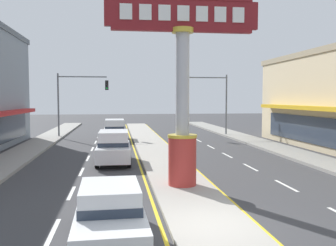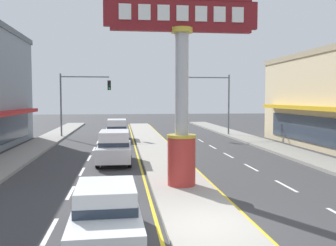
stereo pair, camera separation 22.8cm
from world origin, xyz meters
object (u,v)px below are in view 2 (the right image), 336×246
(sedan_near_left_lane, at_px, (106,213))
(traffic_light_right_side, at_px, (212,94))
(district_sign, at_px, (182,92))
(suv_far_right_lane, at_px, (117,129))
(traffic_light_left_side, at_px, (79,94))
(suv_near_right_lane, at_px, (114,147))

(sedan_near_left_lane, bearing_deg, traffic_light_right_side, 70.53)
(district_sign, relative_size, suv_far_right_lane, 1.71)
(traffic_light_left_side, relative_size, suv_near_right_lane, 1.34)
(traffic_light_left_side, distance_m, suv_far_right_lane, 5.55)
(traffic_light_left_side, relative_size, traffic_light_right_side, 1.00)
(district_sign, relative_size, traffic_light_right_side, 1.27)
(traffic_light_left_side, xyz_separation_m, suv_far_right_lane, (3.58, -2.70, -3.26))
(sedan_near_left_lane, bearing_deg, suv_near_right_lane, 89.99)
(suv_near_right_lane, height_order, suv_far_right_lane, same)
(district_sign, bearing_deg, sedan_near_left_lane, -117.59)
(district_sign, height_order, traffic_light_right_side, district_sign)
(suv_far_right_lane, relative_size, sedan_near_left_lane, 1.06)
(traffic_light_left_side, bearing_deg, suv_far_right_lane, -36.96)
(suv_far_right_lane, bearing_deg, traffic_light_right_side, 14.49)
(suv_near_right_lane, xyz_separation_m, suv_far_right_lane, (-0.00, 12.12, 0.00))
(traffic_light_left_side, distance_m, sedan_near_left_lane, 27.48)
(traffic_light_left_side, height_order, suv_near_right_lane, traffic_light_left_side)
(suv_near_right_lane, bearing_deg, suv_far_right_lane, 90.01)
(traffic_light_right_side, bearing_deg, suv_near_right_lane, -123.01)
(district_sign, height_order, suv_near_right_lane, district_sign)
(suv_near_right_lane, bearing_deg, sedan_near_left_lane, -90.01)
(district_sign, xyz_separation_m, sedan_near_left_lane, (-2.94, -5.63, -3.31))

